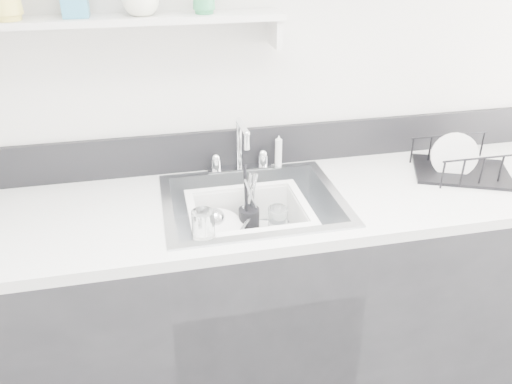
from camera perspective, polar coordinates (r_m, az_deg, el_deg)
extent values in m
cube|color=silver|center=(1.92, -2.31, 13.32)|extent=(3.50, 0.02, 2.60)
cube|color=black|center=(2.06, -0.31, -12.70)|extent=(3.20, 0.62, 0.88)
cube|color=silver|center=(1.80, -0.34, -1.52)|extent=(3.20, 0.62, 0.04)
cube|color=black|center=(2.02, -2.13, 5.04)|extent=(3.20, 0.02, 0.16)
cube|color=silver|center=(2.01, -1.87, 2.68)|extent=(0.26, 0.06, 0.02)
cylinder|color=silver|center=(1.98, -4.59, 3.13)|extent=(0.04, 0.04, 0.05)
cylinder|color=silver|center=(2.01, 0.78, 3.62)|extent=(0.04, 0.04, 0.05)
cylinder|color=silver|center=(1.97, -1.92, 5.37)|extent=(0.02, 0.02, 0.20)
cylinder|color=silver|center=(1.86, -1.54, 7.49)|extent=(0.02, 0.15, 0.02)
cylinder|color=white|center=(2.01, 2.59, 4.69)|extent=(0.03, 0.03, 0.14)
cube|color=silver|center=(1.78, -13.78, 18.66)|extent=(1.00, 0.16, 0.02)
cube|color=silver|center=(1.85, 2.17, 17.81)|extent=(0.02, 0.14, 0.10)
cylinder|color=white|center=(1.85, -3.87, -5.27)|extent=(0.20, 0.20, 0.01)
cylinder|color=white|center=(1.85, -3.75, -4.85)|extent=(0.19, 0.19, 0.01)
cylinder|color=white|center=(1.83, -4.22, -4.22)|extent=(0.22, 0.22, 0.08)
cylinder|color=black|center=(1.87, -0.80, -3.24)|extent=(0.08, 0.08, 0.10)
cylinder|color=silver|center=(1.84, -1.25, -0.80)|extent=(0.01, 0.05, 0.19)
cylinder|color=silver|center=(1.83, -0.34, -1.25)|extent=(0.02, 0.04, 0.17)
cylinder|color=black|center=(1.82, -1.16, -0.34)|extent=(0.01, 0.06, 0.21)
cylinder|color=white|center=(1.86, 2.51, -3.30)|extent=(0.09, 0.09, 0.11)
cylinder|color=white|center=(1.56, -6.03, -3.83)|extent=(0.09, 0.09, 0.10)
imported|color=white|center=(1.82, 2.04, -5.58)|extent=(0.12, 0.12, 0.03)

